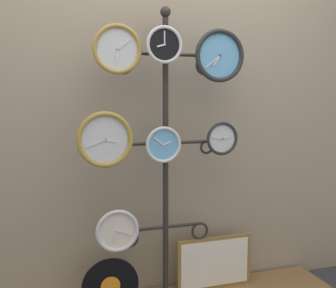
% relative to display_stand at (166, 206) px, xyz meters
% --- Properties ---
extents(shop_wall, '(4.40, 0.04, 2.80)m').
position_rel_display_stand_xyz_m(shop_wall, '(0.00, 0.16, 0.75)').
color(shop_wall, gray).
rests_on(shop_wall, ground_plane).
extents(display_stand, '(0.64, 0.35, 1.86)m').
position_rel_display_stand_xyz_m(display_stand, '(0.00, 0.00, 0.00)').
color(display_stand, '#282623').
rests_on(display_stand, ground_plane).
extents(clock_top_left, '(0.28, 0.04, 0.28)m').
position_rel_display_stand_xyz_m(clock_top_left, '(-0.30, -0.08, 0.94)').
color(clock_top_left, silver).
extents(clock_top_center, '(0.21, 0.04, 0.21)m').
position_rel_display_stand_xyz_m(clock_top_center, '(-0.04, -0.11, 0.97)').
color(clock_top_center, black).
extents(clock_top_right, '(0.32, 0.04, 0.32)m').
position_rel_display_stand_xyz_m(clock_top_right, '(0.31, -0.09, 0.92)').
color(clock_top_right, '#60A8DB').
extents(clock_middle_left, '(0.32, 0.04, 0.32)m').
position_rel_display_stand_xyz_m(clock_middle_left, '(-0.39, -0.11, 0.44)').
color(clock_middle_left, silver).
extents(clock_middle_center, '(0.22, 0.04, 0.22)m').
position_rel_display_stand_xyz_m(clock_middle_center, '(-0.04, -0.10, 0.40)').
color(clock_middle_center, '#60A8DB').
extents(clock_middle_right, '(0.21, 0.04, 0.21)m').
position_rel_display_stand_xyz_m(clock_middle_right, '(0.34, -0.09, 0.42)').
color(clock_middle_right, silver).
extents(clock_bottom_left, '(0.25, 0.04, 0.25)m').
position_rel_display_stand_xyz_m(clock_bottom_left, '(-0.32, -0.10, -0.09)').
color(clock_bottom_left, silver).
extents(vinyl_record, '(0.34, 0.01, 0.34)m').
position_rel_display_stand_xyz_m(vinyl_record, '(-0.37, -0.10, -0.42)').
color(vinyl_record, black).
rests_on(vinyl_record, low_shelf).
extents(picture_frame, '(0.52, 0.02, 0.35)m').
position_rel_display_stand_xyz_m(picture_frame, '(0.34, -0.00, -0.42)').
color(picture_frame, olive).
rests_on(picture_frame, low_shelf).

